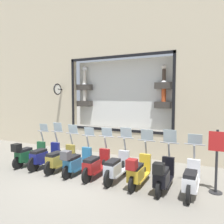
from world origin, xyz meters
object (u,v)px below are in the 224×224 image
scooter_black_1 (163,175)px  shop_sign_post (217,159)px  scooter_teal_5 (76,161)px  scooter_green_8 (28,154)px  scooter_yellow_2 (138,171)px  scooter_olive_6 (60,159)px  scooter_white_0 (191,180)px  scooter_silver_3 (116,167)px  scooter_navy_7 (44,156)px  scooter_red_4 (96,165)px

scooter_black_1 → shop_sign_post: bearing=-70.1°
scooter_teal_5 → scooter_green_8: 2.28m
scooter_black_1 → scooter_teal_5: (-0.01, 3.04, -0.01)m
scooter_black_1 → scooter_green_8: scooter_black_1 is taller
scooter_yellow_2 → scooter_olive_6: (0.07, 3.04, -0.03)m
scooter_white_0 → scooter_silver_3: scooter_silver_3 is taller
scooter_white_0 → scooter_silver_3: bearing=89.9°
scooter_yellow_2 → scooter_navy_7: size_ratio=0.99×
scooter_silver_3 → scooter_white_0: bearing=-90.1°
scooter_green_8 → scooter_navy_7: bearing=-84.6°
scooter_silver_3 → shop_sign_post: size_ratio=1.00×
scooter_black_1 → shop_sign_post: size_ratio=0.99×
scooter_white_0 → scooter_navy_7: 5.33m
shop_sign_post → scooter_red_4: bearing=96.8°
scooter_white_0 → scooter_yellow_2: bearing=92.4°
scooter_silver_3 → scooter_teal_5: bearing=92.8°
scooter_black_1 → scooter_yellow_2: 0.76m
scooter_silver_3 → scooter_teal_5: size_ratio=1.01×
scooter_white_0 → scooter_navy_7: scooter_navy_7 is taller
scooter_white_0 → scooter_teal_5: scooter_white_0 is taller
scooter_yellow_2 → scooter_red_4: 1.52m
scooter_navy_7 → scooter_olive_6: bearing=-90.3°
scooter_silver_3 → scooter_olive_6: bearing=90.1°
scooter_white_0 → shop_sign_post: bearing=-54.8°
scooter_black_1 → scooter_red_4: size_ratio=1.00×
scooter_teal_5 → shop_sign_post: shop_sign_post is taller
scooter_navy_7 → scooter_silver_3: bearing=-90.0°
scooter_white_0 → scooter_green_8: bearing=90.6°
scooter_yellow_2 → scooter_olive_6: scooter_yellow_2 is taller
scooter_olive_6 → scooter_navy_7: (0.00, 0.76, 0.01)m
scooter_red_4 → scooter_black_1: bearing=-91.6°
scooter_red_4 → scooter_teal_5: 0.76m
scooter_black_1 → scooter_yellow_2: bearing=90.0°
scooter_olive_6 → shop_sign_post: size_ratio=1.00×
scooter_yellow_2 → scooter_silver_3: (0.07, 0.76, -0.02)m
scooter_navy_7 → scooter_black_1: bearing=-90.9°
scooter_red_4 → shop_sign_post: bearing=-83.2°
scooter_teal_5 → scooter_white_0: bearing=-88.9°
scooter_teal_5 → scooter_olive_6: scooter_olive_6 is taller
scooter_green_8 → shop_sign_post: (0.50, -6.70, 0.52)m
scooter_black_1 → scooter_green_8: size_ratio=1.00×
scooter_white_0 → shop_sign_post: size_ratio=1.00×
scooter_yellow_2 → scooter_black_1: bearing=-90.0°
scooter_black_1 → scooter_navy_7: bearing=89.1°
shop_sign_post → scooter_teal_5: bearing=96.5°
scooter_yellow_2 → scooter_red_4: (0.06, 1.52, -0.03)m
scooter_yellow_2 → shop_sign_post: (0.50, -2.14, 0.51)m
scooter_olive_6 → scooter_navy_7: scooter_navy_7 is taller
scooter_olive_6 → scooter_navy_7: 0.76m
scooter_black_1 → shop_sign_post: shop_sign_post is taller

